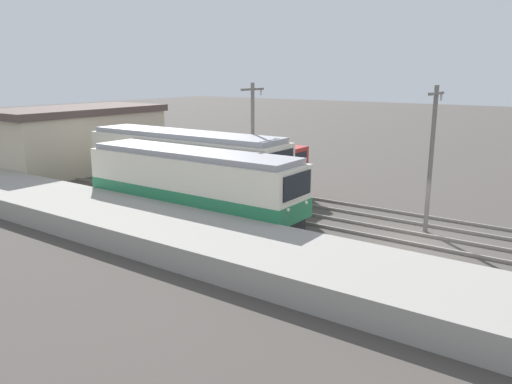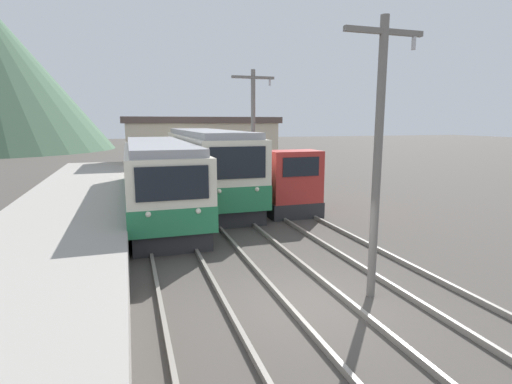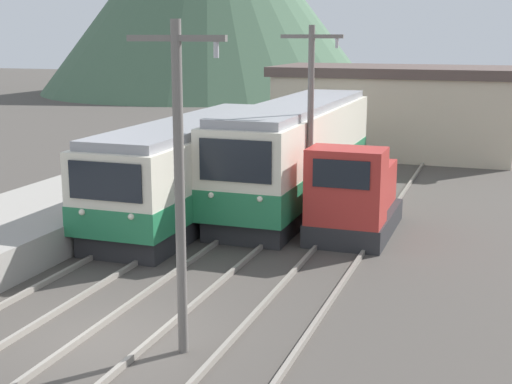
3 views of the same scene
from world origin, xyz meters
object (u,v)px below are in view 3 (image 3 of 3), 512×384
Objects in this scene: commuter_train_left at (196,171)px; commuter_train_center at (297,156)px; catenary_mast_near at (180,178)px; catenary_mast_mid at (311,121)px; shunting_locomotive at (354,198)px.

commuter_train_left is 4.18m from commuter_train_center.
commuter_train_center is (2.80, 3.10, 0.18)m from commuter_train_left.
catenary_mast_near is 9.75m from catenary_mast_mid.
commuter_train_center is at bearing 47.94° from commuter_train_left.
commuter_train_left is 1.86× the size of catenary_mast_near.
catenary_mast_near is at bearing -83.63° from commuter_train_center.
catenary_mast_mid is at bearing -8.59° from commuter_train_left.
shunting_locomotive is (3.00, -3.80, -0.56)m from commuter_train_center.
commuter_train_center reaches higher than commuter_train_left.
commuter_train_left is at bearing 171.41° from catenary_mast_mid.
catenary_mast_near reaches higher than shunting_locomotive.
catenary_mast_mid reaches higher than commuter_train_center.
commuter_train_left is at bearing -132.06° from commuter_train_center.
catenary_mast_mid reaches higher than commuter_train_left.
commuter_train_center is 4.44m from catenary_mast_mid.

